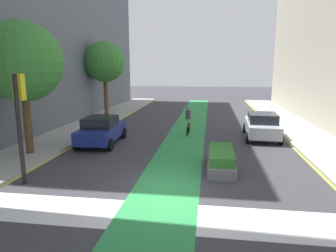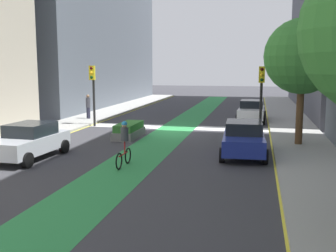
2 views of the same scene
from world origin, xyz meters
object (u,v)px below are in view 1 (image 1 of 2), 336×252
(cyclist_in_lane, at_px, (188,120))
(street_tree_near, at_px, (22,62))
(car_blue_left_far, at_px, (102,130))
(traffic_signal_near_left, at_px, (19,108))
(median_planter, at_px, (221,160))
(street_tree_far, at_px, (105,62))
(car_silver_right_far, at_px, (262,125))

(cyclist_in_lane, bearing_deg, street_tree_near, -141.69)
(car_blue_left_far, relative_size, cyclist_in_lane, 2.30)
(car_blue_left_far, relative_size, street_tree_near, 0.68)
(traffic_signal_near_left, bearing_deg, street_tree_near, 120.24)
(traffic_signal_near_left, relative_size, median_planter, 1.36)
(traffic_signal_near_left, distance_m, street_tree_far, 15.79)
(traffic_signal_near_left, xyz_separation_m, street_tree_near, (-1.90, 3.26, 1.68))
(car_silver_right_far, relative_size, street_tree_near, 0.68)
(median_planter, bearing_deg, street_tree_far, 126.78)
(traffic_signal_near_left, distance_m, median_planter, 8.16)
(cyclist_in_lane, bearing_deg, car_blue_left_far, -147.17)
(car_silver_right_far, bearing_deg, traffic_signal_near_left, -139.09)
(traffic_signal_near_left, bearing_deg, car_blue_left_far, 82.88)
(street_tree_near, xyz_separation_m, street_tree_far, (-0.42, 12.24, 0.23))
(street_tree_near, relative_size, median_planter, 2.11)
(traffic_signal_near_left, bearing_deg, cyclist_in_lane, 58.98)
(cyclist_in_lane, distance_m, street_tree_far, 10.77)
(car_blue_left_far, distance_m, median_planter, 7.46)
(traffic_signal_near_left, distance_m, cyclist_in_lane, 10.75)
(car_silver_right_far, height_order, cyclist_in_lane, cyclist_in_lane)
(traffic_signal_near_left, xyz_separation_m, car_blue_left_far, (0.75, 6.04, -2.05))
(car_silver_right_far, distance_m, car_blue_left_far, 9.60)
(car_silver_right_far, xyz_separation_m, street_tree_far, (-12.31, 6.84, 3.95))
(car_silver_right_far, height_order, street_tree_near, street_tree_near)
(street_tree_near, bearing_deg, cyclist_in_lane, 38.31)
(cyclist_in_lane, distance_m, median_planter, 6.79)
(traffic_signal_near_left, height_order, car_silver_right_far, traffic_signal_near_left)
(median_planter, bearing_deg, car_silver_right_far, 66.47)
(car_blue_left_far, bearing_deg, cyclist_in_lane, 32.83)
(street_tree_far, distance_m, median_planter, 16.71)
(street_tree_far, bearing_deg, car_silver_right_far, -29.07)
(cyclist_in_lane, bearing_deg, median_planter, -73.77)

